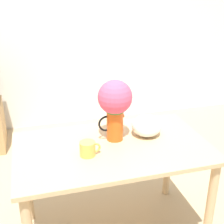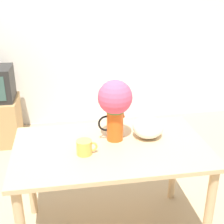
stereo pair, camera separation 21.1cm
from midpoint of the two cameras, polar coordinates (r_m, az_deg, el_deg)
The scene contains 5 objects.
wall_back at distance 3.97m, azimuth -5.41°, elevation 15.77°, with size 8.00×0.05×2.60m.
table at distance 2.18m, azimuth 2.66°, elevation -8.83°, with size 1.32×0.78×0.76m.
flower_vase at distance 2.09m, azimuth 3.45°, elevation 1.59°, with size 0.24×0.23×0.43m.
coffee_mug at distance 2.01m, azimuth -2.00°, elevation -6.54°, with size 0.14×0.10×0.10m.
white_bowl at distance 2.23m, azimuth 9.27°, elevation -2.87°, with size 0.21×0.21×0.15m.
Camera 2 is at (-0.19, -1.93, 1.80)m, focal length 50.00 mm.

